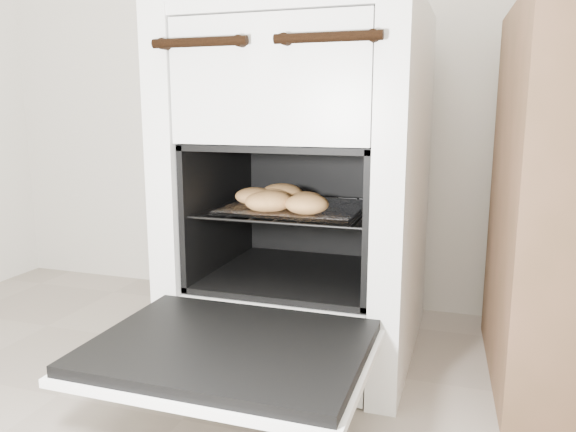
# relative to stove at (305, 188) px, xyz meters

# --- Properties ---
(stove) EXTENTS (0.61, 0.68, 0.94)m
(stove) POSITION_rel_stove_xyz_m (0.00, 0.00, 0.00)
(stove) COLOR white
(stove) RESTS_ON ground
(oven_door) EXTENTS (0.55, 0.43, 0.04)m
(oven_door) POSITION_rel_stove_xyz_m (0.00, -0.51, -0.25)
(oven_door) COLOR black
(oven_door) RESTS_ON stove
(oven_rack) EXTENTS (0.44, 0.43, 0.01)m
(oven_rack) POSITION_rel_stove_xyz_m (-0.00, -0.07, -0.04)
(oven_rack) COLOR black
(oven_rack) RESTS_ON stove
(foil_sheet) EXTENTS (0.35, 0.30, 0.01)m
(foil_sheet) POSITION_rel_stove_xyz_m (0.00, -0.09, -0.04)
(foil_sheet) COLOR white
(foil_sheet) RESTS_ON oven_rack
(baked_rolls) EXTENTS (0.30, 0.29, 0.05)m
(baked_rolls) POSITION_rel_stove_xyz_m (-0.03, -0.13, -0.01)
(baked_rolls) COLOR tan
(baked_rolls) RESTS_ON foil_sheet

